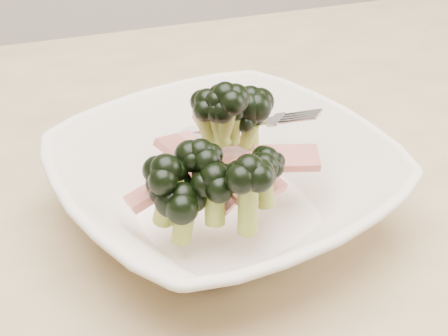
# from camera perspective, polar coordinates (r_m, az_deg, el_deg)

# --- Properties ---
(dining_table) EXTENTS (1.20, 0.80, 0.75)m
(dining_table) POSITION_cam_1_polar(r_m,az_deg,el_deg) (0.66, -3.66, -8.42)
(dining_table) COLOR tan
(dining_table) RESTS_ON ground
(broccoli_dish) EXTENTS (0.34, 0.34, 0.12)m
(broccoli_dish) POSITION_cam_1_polar(r_m,az_deg,el_deg) (0.53, -0.06, -1.03)
(broccoli_dish) COLOR white
(broccoli_dish) RESTS_ON dining_table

